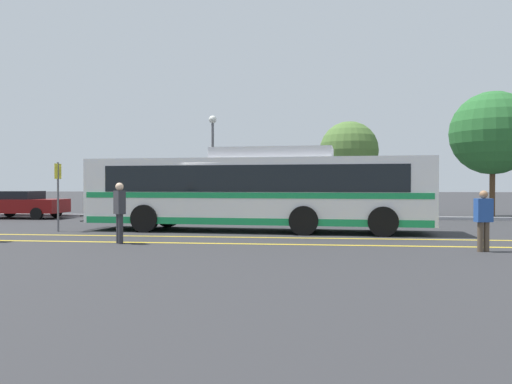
% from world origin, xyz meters
% --- Properties ---
extents(ground_plane, '(220.00, 220.00, 0.00)m').
position_xyz_m(ground_plane, '(0.00, 0.00, 0.00)').
color(ground_plane, '#2D2D30').
extents(lane_strip_0, '(32.43, 0.20, 0.01)m').
position_xyz_m(lane_strip_0, '(1.29, -2.28, 0.00)').
color(lane_strip_0, gold).
rests_on(lane_strip_0, ground_plane).
extents(lane_strip_1, '(32.43, 0.20, 0.01)m').
position_xyz_m(lane_strip_1, '(1.29, -4.08, 0.00)').
color(lane_strip_1, gold).
rests_on(lane_strip_1, ground_plane).
extents(curb_strip, '(40.43, 0.36, 0.15)m').
position_xyz_m(curb_strip, '(1.29, 6.97, 0.07)').
color(curb_strip, '#99999E').
rests_on(curb_strip, ground_plane).
extents(transit_bus, '(12.87, 3.36, 3.06)m').
position_xyz_m(transit_bus, '(1.31, -0.08, 1.54)').
color(transit_bus, silver).
rests_on(transit_bus, ground_plane).
extents(parked_car_0, '(4.21, 2.06, 1.40)m').
position_xyz_m(parked_car_0, '(-11.42, 5.61, 0.73)').
color(parked_car_0, maroon).
rests_on(parked_car_0, ground_plane).
extents(parked_car_1, '(4.37, 1.88, 1.32)m').
position_xyz_m(parked_car_1, '(-5.20, 5.78, 0.67)').
color(parked_car_1, '#4C3823').
rests_on(parked_car_1, ground_plane).
extents(pedestrian_0, '(0.46, 0.31, 1.57)m').
position_xyz_m(pedestrian_0, '(7.72, -5.03, 0.88)').
color(pedestrian_0, brown).
rests_on(pedestrian_0, ground_plane).
extents(pedestrian_2, '(0.45, 0.46, 1.77)m').
position_xyz_m(pedestrian_2, '(-2.21, -4.41, 1.01)').
color(pedestrian_2, '#2D2D33').
rests_on(pedestrian_2, ground_plane).
extents(bus_stop_sign, '(0.07, 0.40, 2.54)m').
position_xyz_m(bus_stop_sign, '(-5.92, -1.01, 1.60)').
color(bus_stop_sign, '#59595E').
rests_on(bus_stop_sign, ground_plane).
extents(street_lamp, '(0.42, 0.42, 5.42)m').
position_xyz_m(street_lamp, '(-1.97, 7.92, 3.65)').
color(street_lamp, '#59595E').
rests_on(street_lamp, ground_plane).
extents(tree_0, '(3.31, 3.31, 5.31)m').
position_xyz_m(tree_0, '(5.40, 10.31, 3.64)').
color(tree_0, '#513823').
rests_on(tree_0, ground_plane).
extents(tree_1, '(4.37, 4.37, 6.63)m').
position_xyz_m(tree_1, '(12.77, 9.19, 4.44)').
color(tree_1, '#513823').
rests_on(tree_1, ground_plane).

